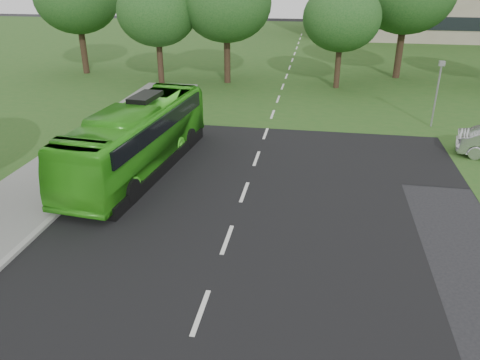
{
  "coord_description": "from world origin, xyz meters",
  "views": [
    {
      "loc": [
        2.91,
        -12.36,
        9.17
      ],
      "look_at": [
        0.17,
        3.83,
        1.6
      ],
      "focal_mm": 35.0,
      "sensor_mm": 36.0,
      "label": 1
    }
  ],
  "objects_px": {
    "tree_park_c": "(342,18)",
    "tree_park_b": "(227,3)",
    "tree_park_a": "(157,12)",
    "bus": "(138,138)",
    "camera_pole": "(438,85)"
  },
  "relations": [
    {
      "from": "tree_park_c",
      "to": "bus",
      "type": "bearing_deg",
      "value": -117.85
    },
    {
      "from": "bus",
      "to": "camera_pole",
      "type": "bearing_deg",
      "value": 36.5
    },
    {
      "from": "tree_park_a",
      "to": "camera_pole",
      "type": "distance_m",
      "value": 22.13
    },
    {
      "from": "tree_park_b",
      "to": "camera_pole",
      "type": "height_order",
      "value": "tree_park_b"
    },
    {
      "from": "tree_park_c",
      "to": "camera_pole",
      "type": "relative_size",
      "value": 1.99
    },
    {
      "from": "tree_park_a",
      "to": "tree_park_c",
      "type": "bearing_deg",
      "value": 3.68
    },
    {
      "from": "tree_park_c",
      "to": "camera_pole",
      "type": "bearing_deg",
      "value": -58.72
    },
    {
      "from": "tree_park_c",
      "to": "bus",
      "type": "height_order",
      "value": "tree_park_c"
    },
    {
      "from": "tree_park_b",
      "to": "tree_park_c",
      "type": "distance_m",
      "value": 9.19
    },
    {
      "from": "tree_park_b",
      "to": "tree_park_c",
      "type": "bearing_deg",
      "value": -1.98
    },
    {
      "from": "tree_park_c",
      "to": "tree_park_b",
      "type": "bearing_deg",
      "value": 178.02
    },
    {
      "from": "tree_park_a",
      "to": "tree_park_b",
      "type": "xyz_separation_m",
      "value": [
        5.45,
        1.25,
        0.63
      ]
    },
    {
      "from": "tree_park_b",
      "to": "tree_park_c",
      "type": "height_order",
      "value": "tree_park_b"
    },
    {
      "from": "tree_park_c",
      "to": "bus",
      "type": "xyz_separation_m",
      "value": [
        -9.84,
        -18.62,
        -3.83
      ]
    },
    {
      "from": "tree_park_a",
      "to": "bus",
      "type": "xyz_separation_m",
      "value": [
        4.74,
        -17.68,
        -4.16
      ]
    }
  ]
}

